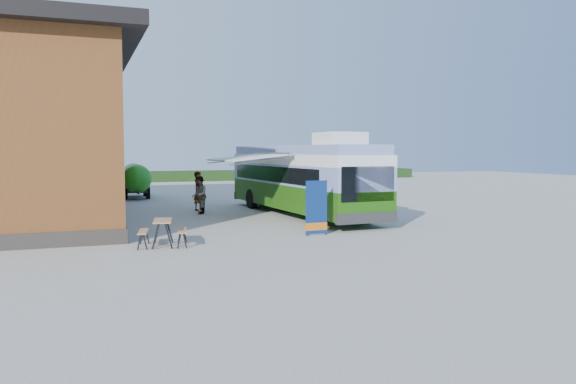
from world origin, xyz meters
name	(u,v)px	position (x,y,z in m)	size (l,w,h in m)	color
ground	(309,234)	(0.00, 0.00, 0.00)	(100.00, 100.00, 0.00)	#BCB7AD
barn	(19,139)	(-10.50, 10.00, 3.59)	(9.60, 21.20, 7.50)	brown
hedge	(241,175)	(8.00, 38.00, 0.50)	(40.00, 3.00, 1.00)	#264419
bus	(301,177)	(1.99, 5.82, 1.82)	(3.25, 12.51, 3.81)	#2C6911
awning	(250,157)	(-0.61, 5.54, 2.77)	(2.87, 4.38, 0.52)	white
banner	(316,213)	(0.10, -0.45, 0.81)	(0.86, 0.21, 1.98)	navy
picnic_table	(163,227)	(-5.43, -0.89, 0.63)	(1.69, 1.56, 0.85)	#A97B4F
person_a	(199,191)	(-2.17, 9.50, 1.00)	(0.73, 0.48, 2.00)	#999999
person_b	(199,195)	(-2.49, 7.82, 0.92)	(0.89, 0.70, 1.84)	#999999
slurry_tanker	(135,178)	(-4.48, 18.70, 1.27)	(1.91, 5.98, 2.21)	#268A19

